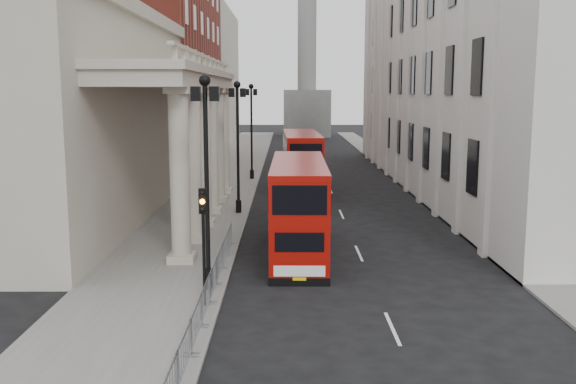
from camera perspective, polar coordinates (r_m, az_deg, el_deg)
The scene contains 19 objects.
ground at distance 21.98m, azimuth -6.73°, elevation -11.96°, with size 260.00×260.00×0.00m, color black.
sidewalk_west at distance 51.27m, azimuth -6.26°, elevation 0.21°, with size 6.00×140.00×0.12m, color slate.
sidewalk_east at distance 52.16m, azimuth 12.07°, elevation 0.22°, with size 3.00×140.00×0.12m, color slate.
kerb at distance 51.04m, azimuth -2.97°, elevation 0.23°, with size 0.20×140.00×0.14m, color slate.
portico_building at distance 40.56m, azimuth -18.89°, elevation 5.92°, with size 9.00×28.00×12.00m, color #A69F8B.
brick_building at distance 69.68m, azimuth -11.09°, elevation 11.43°, with size 9.00×32.00×22.00m, color maroon.
west_building_far at distance 101.24m, azimuth -7.62°, elevation 10.13°, with size 9.00×30.00×20.00m, color #A69F8B.
east_building at distance 54.30m, azimuth 14.71°, elevation 13.63°, with size 8.00×55.00×25.00m, color beige.
monument_column at distance 112.73m, azimuth 1.70°, elevation 13.13°, with size 8.00×8.00×54.20m.
lamp_post_south at distance 24.75m, azimuth -7.27°, elevation 2.14°, with size 1.05×0.44×8.32m.
lamp_post_mid at distance 40.61m, azimuth -4.49°, elevation 4.83°, with size 1.05×0.44×8.32m.
lamp_post_north at distance 56.54m, azimuth -3.27°, elevation 6.01°, with size 1.05×0.44×8.32m.
traffic_light at distance 23.05m, azimuth -7.55°, elevation -2.92°, with size 0.28×0.33×4.30m.
crowd_barriers at distance 23.88m, azimuth -6.99°, elevation -8.53°, with size 0.50×18.75×1.10m.
bus_near at distance 30.72m, azimuth 0.94°, elevation -1.28°, with size 2.65×10.49×4.52m.
bus_far at distance 49.45m, azimuth 1.22°, elevation 2.71°, with size 2.93×10.83×4.64m.
pedestrian_a at distance 34.59m, azimuth -9.27°, elevation -2.65°, with size 0.59×0.39×1.62m, color black.
pedestrian_b at distance 39.18m, azimuth -9.03°, elevation -1.25°, with size 0.80×0.63×1.65m, color black.
pedestrian_c at distance 40.61m, azimuth -8.58°, elevation -0.74°, with size 0.91×0.59×1.85m, color black.
Camera 1 is at (2.47, -20.38, 7.83)m, focal length 40.00 mm.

